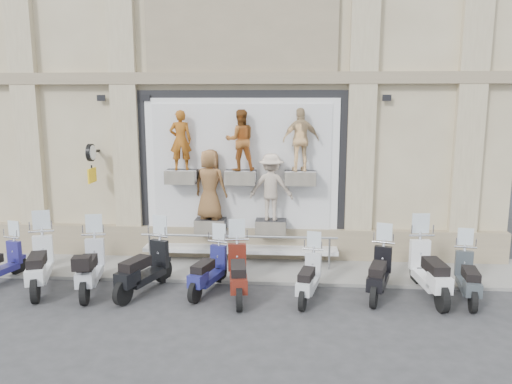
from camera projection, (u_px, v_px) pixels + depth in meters
ground at (229, 301)px, 10.82m from camera, size 90.00×90.00×0.00m
sidewalk at (239, 267)px, 12.87m from camera, size 16.00×2.20×0.08m
building at (253, 48)px, 16.60m from camera, size 14.00×8.60×12.00m
shop_vitrine at (244, 175)px, 13.08m from camera, size 5.60×0.84×4.30m
guard_rail at (238, 253)px, 12.70m from camera, size 5.06×0.10×0.93m
clock_sign_bracket at (91, 158)px, 13.01m from camera, size 0.10×0.80×1.02m
scooter_b at (39, 254)px, 11.31m from camera, size 1.28×2.21×1.72m
scooter_c at (90, 257)px, 11.20m from camera, size 0.99×2.12×1.66m
scooter_d at (143, 258)px, 11.13m from camera, size 1.26×2.12×1.66m
scooter_e at (208, 261)px, 11.20m from camera, size 1.02×1.88×1.46m
scooter_f at (238, 262)px, 10.88m from camera, size 0.85×2.05×1.62m
scooter_g at (309, 269)px, 10.79m from camera, size 0.87×1.78×1.39m
scooter_h at (380, 263)px, 10.96m from camera, size 1.08×1.96×1.53m
scooter_i at (430, 259)px, 10.87m from camera, size 0.82×2.19×1.74m
scooter_j at (469, 268)px, 10.74m from camera, size 0.78×1.86×1.47m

